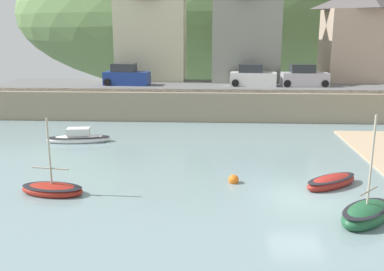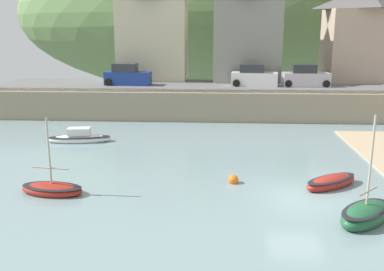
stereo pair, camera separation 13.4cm
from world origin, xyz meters
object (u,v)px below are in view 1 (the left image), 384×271
Objects in this scene: fishing_boat_green at (366,214)px; mooring_buoy at (234,180)px; waterfront_building_centre at (245,25)px; motorboat_with_cabin at (79,138)px; church_with_spire at (369,8)px; parked_car_end_of_row at (304,77)px; parked_car_by_wall at (253,77)px; sailboat_blue_trim at (52,189)px; parked_car_near_slipway at (126,76)px; waterfront_building_right at (363,33)px; waterfront_building_left at (151,29)px; sailboat_tall_mast at (331,182)px.

fishing_boat_green reaches higher than mooring_buoy.
waterfront_building_centre is 2.37× the size of motorboat_with_cabin.
parked_car_end_of_row is (-7.92, -8.50, -6.23)m from church_with_spire.
church_with_spire reaches higher than parked_car_end_of_row.
parked_car_by_wall is at bearing 82.77° from mooring_buoy.
sailboat_blue_trim is 23.81m from parked_car_by_wall.
parked_car_by_wall reaches higher than mooring_buoy.
parked_car_near_slipway is 1.02× the size of parked_car_end_of_row.
parked_car_by_wall is (-10.87, -4.50, -3.76)m from waterfront_building_right.
motorboat_with_cabin is at bearing -99.88° from waterfront_building_left.
parked_car_near_slipway is (-14.22, 23.20, 2.90)m from fishing_boat_green.
fishing_boat_green is (-9.79, -31.70, -9.13)m from church_with_spire.
sailboat_tall_mast is at bearing -109.77° from waterfront_building_right.
sailboat_blue_trim is at bearing -112.26° from waterfront_building_centre.
motorboat_with_cabin is at bearing -145.59° from waterfront_building_right.
fishing_boat_green is 23.45m from parked_car_end_of_row.
waterfront_building_left is 0.94× the size of waterfront_building_centre.
sailboat_blue_trim is at bearing -128.51° from church_with_spire.
sailboat_blue_trim is at bearing -130.60° from waterfront_building_right.
sailboat_blue_trim is at bearing 124.43° from fishing_boat_green.
parked_car_end_of_row is (2.25, 19.28, 2.97)m from sailboat_tall_mast.
church_with_spire is (13.02, 4.00, 1.71)m from waterfront_building_centre.
motorboat_with_cabin is 1.03× the size of parked_car_by_wall.
church_with_spire reaches higher than sailboat_blue_trim.
sailboat_blue_trim is (-23.43, -29.44, -9.22)m from church_with_spire.
parked_car_by_wall and parked_car_end_of_row have the same top height.
sailboat_tall_mast is at bearing -76.69° from parked_car_by_wall.
waterfront_building_right reaches higher than sailboat_blue_trim.
waterfront_building_centre is 3.25× the size of sailboat_tall_mast.
waterfront_building_centre reaches higher than sailboat_tall_mast.
sailboat_blue_trim is 21.16m from parked_car_near_slipway.
waterfront_building_centre reaches higher than parked_car_near_slipway.
waterfront_building_centre is at bearing 137.45° from parked_car_end_of_row.
mooring_buoy is (-1.89, -23.52, -7.57)m from waterfront_building_centre.
church_with_spire is 3.10× the size of motorboat_with_cabin.
parked_car_near_slipway and parked_car_end_of_row have the same top height.
church_with_spire is 34.41m from fishing_boat_green.
sailboat_blue_trim is 9.53m from motorboat_with_cabin.
waterfront_building_left is 9.25m from waterfront_building_centre.
church_with_spire reaches higher than waterfront_building_centre.
sailboat_blue_trim is 0.88× the size of parked_car_by_wall.
church_with_spire is at bearing 24.33° from parked_car_near_slipway.
parked_car_end_of_row is at bearing -41.43° from waterfront_building_centre.
sailboat_blue_trim is at bearing -83.56° from parked_car_near_slipway.
parked_car_by_wall is at bearing -24.74° from waterfront_building_left.
waterfront_building_left is 22.71m from church_with_spire.
motorboat_with_cabin is 11.96m from parked_car_near_slipway.
sailboat_tall_mast is (-8.54, -23.78, -6.73)m from waterfront_building_right.
parked_car_end_of_row is at bearing 6.42° from parked_car_by_wall.
waterfront_building_right is (20.64, -0.00, -0.41)m from waterfront_building_left.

